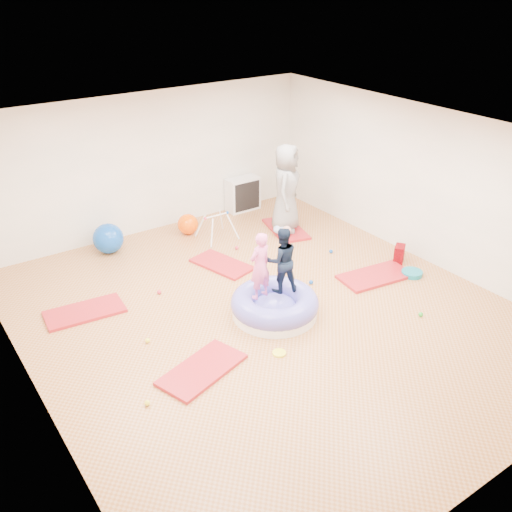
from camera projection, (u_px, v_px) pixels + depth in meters
room at (268, 233)px, 8.34m from camera, size 7.01×8.01×2.81m
gym_mat_front_left at (202, 370)px, 7.70m from camera, size 1.36×0.96×0.05m
gym_mat_mid_left at (85, 312)px, 8.99m from camera, size 1.26×0.72×0.05m
gym_mat_center_back at (222, 264)px, 10.41m from camera, size 0.85×1.26×0.05m
gym_mat_right at (375, 276)px, 10.01m from camera, size 1.35×0.80×0.05m
gym_mat_rear_right at (286, 229)px, 11.80m from camera, size 0.91×1.34×0.05m
inflatable_cushion at (275, 305)px, 8.89m from camera, size 1.38×1.38×0.43m
child_pink at (260, 263)px, 8.50m from camera, size 0.43×0.32×1.08m
child_navy at (282, 257)px, 8.69m from camera, size 0.62×0.55×1.06m
adult_caregiver at (286, 188)px, 11.33m from camera, size 1.03×1.01×1.79m
infant at (283, 229)px, 11.48m from camera, size 0.37×0.38×0.22m
ball_pit_balls at (256, 298)px, 9.35m from camera, size 4.77×3.69×0.07m
exercise_ball_blue at (108, 239)px, 10.77m from camera, size 0.58×0.58×0.58m
exercise_ball_orange at (188, 224)px, 11.56m from camera, size 0.42×0.42×0.42m
infant_play_gym at (217, 223)px, 11.27m from camera, size 0.68×0.65×0.52m
cube_shelf at (243, 194)px, 12.63m from camera, size 0.74×0.36×0.74m
balance_disc at (412, 273)px, 10.08m from camera, size 0.37×0.37×0.08m
backpack at (399, 254)px, 10.49m from camera, size 0.33×0.30×0.32m
yellow_toy at (279, 353)px, 8.05m from camera, size 0.20×0.20×0.03m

